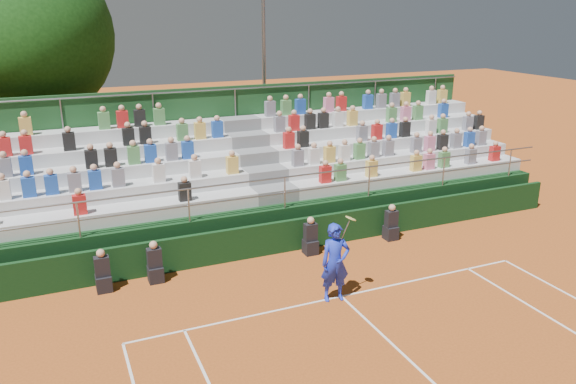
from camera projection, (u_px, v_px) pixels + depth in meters
name	position (u px, v px, depth m)	size (l,w,h in m)	color
ground	(341.00, 297.00, 14.50)	(90.00, 90.00, 0.00)	#AA501C
courtside_wall	(292.00, 235.00, 17.14)	(20.00, 0.15, 1.00)	black
line_officials	(249.00, 249.00, 16.18)	(9.27, 0.40, 1.19)	black
grandstand	(256.00, 187.00, 19.80)	(20.00, 5.20, 4.40)	black
tennis_player	(335.00, 262.00, 14.06)	(0.94, 0.59, 2.22)	#1C31D2
tree_east	(25.00, 36.00, 20.84)	(6.44, 6.44, 9.37)	#382014
floodlight_mast	(264.00, 55.00, 24.74)	(0.60, 0.25, 8.93)	gray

